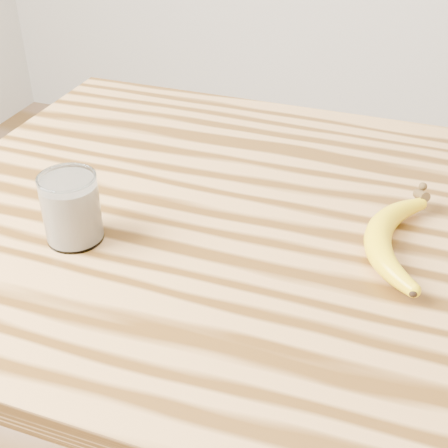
% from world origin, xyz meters
% --- Properties ---
extents(table, '(1.20, 0.80, 0.90)m').
position_xyz_m(table, '(0.00, 0.00, 0.77)').
color(table, '#B37F47').
rests_on(table, ground).
extents(smoothie_glass, '(0.08, 0.08, 0.10)m').
position_xyz_m(smoothie_glass, '(-0.32, -0.13, 0.95)').
color(smoothie_glass, white).
rests_on(smoothie_glass, table).
extents(banana, '(0.12, 0.30, 0.04)m').
position_xyz_m(banana, '(0.07, -0.02, 0.92)').
color(banana, yellow).
rests_on(banana, table).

